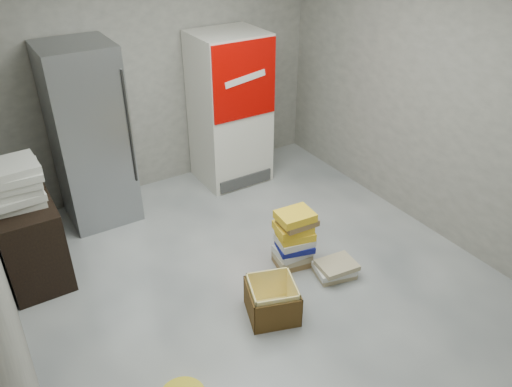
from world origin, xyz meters
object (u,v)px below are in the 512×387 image
object	(u,v)px
phonebook_stack_main	(294,239)
cardboard_box	(272,302)
coke_cooler	(230,109)
steel_fridge	(90,136)
wood_shelf	(31,241)

from	to	relation	value
phonebook_stack_main	cardboard_box	xyz separation A→B (m)	(-0.53, -0.44, -0.17)
phonebook_stack_main	coke_cooler	bearing A→B (deg)	88.39
phonebook_stack_main	steel_fridge	bearing A→B (deg)	134.16
coke_cooler	cardboard_box	world-z (taller)	coke_cooler
phonebook_stack_main	cardboard_box	size ratio (longest dim) A/B	1.19
cardboard_box	coke_cooler	bearing A→B (deg)	87.15
coke_cooler	phonebook_stack_main	size ratio (longest dim) A/B	2.93
wood_shelf	coke_cooler	bearing A→B (deg)	16.28
coke_cooler	phonebook_stack_main	xyz separation A→B (m)	(-0.36, -1.85, -0.60)
wood_shelf	phonebook_stack_main	size ratio (longest dim) A/B	1.30
wood_shelf	cardboard_box	world-z (taller)	wood_shelf
steel_fridge	coke_cooler	size ratio (longest dim) A/B	1.06
steel_fridge	wood_shelf	bearing A→B (deg)	-138.69
coke_cooler	phonebook_stack_main	world-z (taller)	coke_cooler
steel_fridge	phonebook_stack_main	size ratio (longest dim) A/B	3.09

